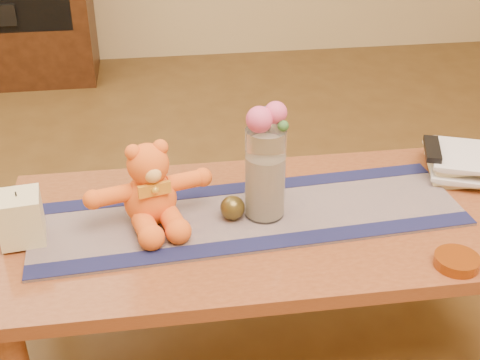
{
  "coord_description": "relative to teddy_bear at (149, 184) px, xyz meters",
  "views": [
    {
      "loc": [
        -0.26,
        -1.45,
        1.43
      ],
      "look_at": [
        -0.05,
        0.0,
        0.58
      ],
      "focal_mm": 47.39,
      "sensor_mm": 36.0,
      "label": 1
    }
  ],
  "objects": [
    {
      "name": "floor",
      "position": [
        0.29,
        -0.03,
        -0.57
      ],
      "size": [
        5.5,
        5.5,
        0.0
      ],
      "primitive_type": "plane",
      "color": "#503617",
      "rests_on": "ground"
    },
    {
      "name": "coffee_table_top",
      "position": [
        0.29,
        -0.03,
        -0.14
      ],
      "size": [
        1.4,
        0.7,
        0.04
      ],
      "primitive_type": "cube",
      "color": "brown",
      "rests_on": "floor"
    },
    {
      "name": "table_leg_bl",
      "position": [
        -0.35,
        0.26,
        -0.36
      ],
      "size": [
        0.07,
        0.07,
        0.41
      ],
      "primitive_type": "cylinder",
      "color": "brown",
      "rests_on": "floor"
    },
    {
      "name": "table_leg_br",
      "position": [
        0.93,
        0.26,
        -0.36
      ],
      "size": [
        0.07,
        0.07,
        0.41
      ],
      "primitive_type": "cylinder",
      "color": "brown",
      "rests_on": "floor"
    },
    {
      "name": "persian_runner",
      "position": [
        0.27,
        -0.02,
        -0.12
      ],
      "size": [
        1.22,
        0.42,
        0.01
      ],
      "primitive_type": "cube",
      "rotation": [
        0.0,
        0.0,
        0.06
      ],
      "color": "#161D3F",
      "rests_on": "coffee_table_top"
    },
    {
      "name": "runner_border_near",
      "position": [
        0.28,
        -0.16,
        -0.11
      ],
      "size": [
        1.2,
        0.14,
        0.0
      ],
      "primitive_type": "cube",
      "rotation": [
        0.0,
        0.0,
        0.06
      ],
      "color": "#14173D",
      "rests_on": "persian_runner"
    },
    {
      "name": "runner_border_far",
      "position": [
        0.26,
        0.13,
        -0.11
      ],
      "size": [
        1.2,
        0.14,
        0.0
      ],
      "primitive_type": "cube",
      "rotation": [
        0.0,
        0.0,
        0.06
      ],
      "color": "#14173D",
      "rests_on": "persian_runner"
    },
    {
      "name": "teddy_bear",
      "position": [
        0.0,
        0.0,
        0.0
      ],
      "size": [
        0.39,
        0.35,
        0.22
      ],
      "primitive_type": null,
      "rotation": [
        0.0,
        0.0,
        0.25
      ],
      "color": "orange",
      "rests_on": "persian_runner"
    },
    {
      "name": "pillar_candle",
      "position": [
        -0.33,
        -0.05,
        -0.05
      ],
      "size": [
        0.12,
        0.12,
        0.13
      ],
      "primitive_type": "cube",
      "rotation": [
        0.0,
        0.0,
        0.13
      ],
      "color": "beige",
      "rests_on": "persian_runner"
    },
    {
      "name": "candle_wick",
      "position": [
        -0.33,
        -0.05,
        0.03
      ],
      "size": [
        0.0,
        0.0,
        0.01
      ],
      "primitive_type": "cylinder",
      "rotation": [
        0.0,
        0.0,
        0.13
      ],
      "color": "black",
      "rests_on": "pillar_candle"
    },
    {
      "name": "glass_vase",
      "position": [
        0.31,
        -0.02,
        0.02
      ],
      "size": [
        0.11,
        0.11,
        0.26
      ],
      "primitive_type": "cylinder",
      "color": "silver",
      "rests_on": "persian_runner"
    },
    {
      "name": "potpourri_fill",
      "position": [
        0.31,
        -0.02,
        -0.02
      ],
      "size": [
        0.09,
        0.09,
        0.18
      ],
      "primitive_type": "cylinder",
      "color": "beige",
      "rests_on": "glass_vase"
    },
    {
      "name": "rose_left",
      "position": [
        0.29,
        -0.03,
        0.18
      ],
      "size": [
        0.07,
        0.07,
        0.07
      ],
      "primitive_type": "sphere",
      "color": "#CF4975",
      "rests_on": "glass_vase"
    },
    {
      "name": "rose_right",
      "position": [
        0.34,
        -0.02,
        0.19
      ],
      "size": [
        0.06,
        0.06,
        0.06
      ],
      "primitive_type": "sphere",
      "color": "#CF4975",
      "rests_on": "glass_vase"
    },
    {
      "name": "blue_flower_back",
      "position": [
        0.32,
        0.01,
        0.18
      ],
      "size": [
        0.04,
        0.04,
        0.04
      ],
      "primitive_type": "sphere",
      "color": "#435192",
      "rests_on": "glass_vase"
    },
    {
      "name": "blue_flower_side",
      "position": [
        0.28,
        -0.0,
        0.17
      ],
      "size": [
        0.04,
        0.04,
        0.04
      ],
      "primitive_type": "sphere",
      "color": "#435192",
      "rests_on": "glass_vase"
    },
    {
      "name": "leaf_sprig",
      "position": [
        0.35,
        -0.04,
        0.17
      ],
      "size": [
        0.03,
        0.03,
        0.03
      ],
      "primitive_type": "sphere",
      "color": "#33662D",
      "rests_on": "glass_vase"
    },
    {
      "name": "bronze_ball",
      "position": [
        0.22,
        -0.03,
        -0.08
      ],
      "size": [
        0.08,
        0.08,
        0.07
      ],
      "primitive_type": "sphere",
      "rotation": [
        0.0,
        0.0,
        0.22
      ],
      "color": "#50421A",
      "rests_on": "persian_runner"
    },
    {
      "name": "book_bottom",
      "position": [
        0.87,
        0.16,
        -0.11
      ],
      "size": [
        0.22,
        0.26,
        0.02
      ],
      "primitive_type": "imported",
      "rotation": [
        0.0,
        0.0,
        -0.28
      ],
      "color": "#F2E7BB",
      "rests_on": "coffee_table_top"
    },
    {
      "name": "book_lower",
      "position": [
        0.88,
        0.15,
        -0.09
      ],
      "size": [
        0.24,
        0.27,
        0.02
      ],
      "primitive_type": "imported",
      "rotation": [
        0.0,
        0.0,
        -0.42
      ],
      "color": "#F2E7BB",
      "rests_on": "book_bottom"
    },
    {
      "name": "book_upper",
      "position": [
        0.87,
        0.16,
        -0.07
      ],
      "size": [
        0.21,
        0.25,
        0.02
      ],
      "primitive_type": "imported",
      "rotation": [
        0.0,
        0.0,
        -0.22
      ],
      "color": "#F2E7BB",
      "rests_on": "book_lower"
    },
    {
      "name": "book_top",
      "position": [
        0.88,
        0.15,
        -0.05
      ],
      "size": [
        0.24,
        0.27,
        0.02
      ],
      "primitive_type": "imported",
      "rotation": [
        0.0,
        0.0,
        -0.38
      ],
      "color": "#F2E7BB",
      "rests_on": "book_upper"
    },
    {
      "name": "tv_remote",
      "position": [
        0.87,
        0.15,
        -0.03
      ],
      "size": [
        0.09,
        0.17,
        0.02
      ],
      "primitive_type": "cube",
      "rotation": [
        0.0,
        0.0,
        -0.33
      ],
      "color": "black",
      "rests_on": "book_top"
    },
    {
      "name": "amber_dish",
      "position": [
        0.75,
        -0.31,
        -0.11
      ],
      "size": [
        0.13,
        0.13,
        0.03
      ],
      "primitive_type": "cylinder",
      "rotation": [
        0.0,
        0.0,
        -0.22
      ],
      "color": "#BF5914",
      "rests_on": "coffee_table_top"
    }
  ]
}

